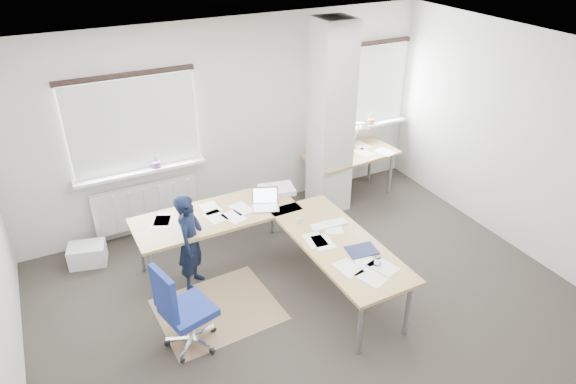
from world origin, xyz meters
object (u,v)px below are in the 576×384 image
task_chair (187,325)px  person (191,242)px  desk_side (351,156)px  desk_main (278,228)px

task_chair → person: (0.37, 0.94, 0.32)m
desk_side → person: bearing=-164.9°
desk_side → task_chair: bearing=-153.2°
desk_main → desk_side: desk_side is taller
desk_main → person: size_ratio=2.12×
desk_main → task_chair: (-1.34, -0.64, -0.40)m
person → desk_main: bearing=-71.3°
desk_main → desk_side: (1.88, 1.30, -0.01)m
desk_main → task_chair: bearing=-155.5°
person → task_chair: bearing=-165.5°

